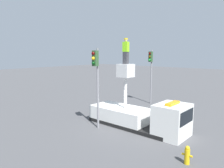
# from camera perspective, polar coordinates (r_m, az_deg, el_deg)

# --- Properties ---
(ground_plane) EXTENTS (120.00, 120.00, 0.00)m
(ground_plane) POSITION_cam_1_polar(r_m,az_deg,el_deg) (15.61, 4.89, -10.77)
(ground_plane) COLOR #4C4C4F
(bucket_truck) EXTENTS (7.04, 2.19, 4.29)m
(bucket_truck) POSITION_cam_1_polar(r_m,az_deg,el_deg) (15.05, 6.76, -8.39)
(bucket_truck) COLOR black
(bucket_truck) RESTS_ON ground
(worker) EXTENTS (0.40, 0.26, 1.75)m
(worker) POSITION_cam_1_polar(r_m,az_deg,el_deg) (15.06, 3.62, 8.57)
(worker) COLOR #38383D
(worker) RESTS_ON bucket_truck
(traffic_light_pole) EXTENTS (0.34, 0.57, 5.35)m
(traffic_light_pole) POSITION_cam_1_polar(r_m,az_deg,el_deg) (14.24, -4.16, 3.02)
(traffic_light_pole) COLOR gray
(traffic_light_pole) RESTS_ON ground
(traffic_light_across) EXTENTS (0.34, 0.57, 5.33)m
(traffic_light_across) POSITION_cam_1_polar(r_m,az_deg,el_deg) (21.79, 10.09, 4.66)
(traffic_light_across) COLOR gray
(traffic_light_across) RESTS_ON ground
(fire_hydrant) EXTENTS (0.48, 0.24, 0.87)m
(fire_hydrant) POSITION_cam_1_polar(r_m,az_deg,el_deg) (11.02, 19.03, -17.16)
(fire_hydrant) COLOR gold
(fire_hydrant) RESTS_ON ground
(traffic_cone_rear) EXTENTS (0.43, 0.43, 0.61)m
(traffic_cone_rear) POSITION_cam_1_polar(r_m,az_deg,el_deg) (18.59, -4.11, -6.72)
(traffic_cone_rear) COLOR black
(traffic_cone_rear) RESTS_ON ground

